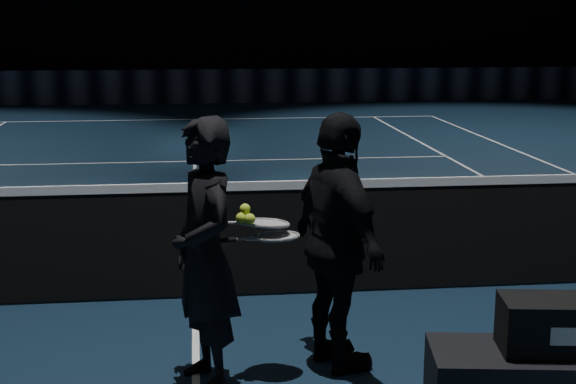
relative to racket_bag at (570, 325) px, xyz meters
name	(u,v)px	position (x,y,z in m)	size (l,w,h in m)	color
floor	(195,298)	(-2.02, 2.34, -0.59)	(36.00, 36.00, 0.00)	black
court_lines	(195,297)	(-2.02, 2.34, -0.59)	(10.98, 23.78, 0.01)	white
net_mesh	(194,244)	(-2.02, 2.34, -0.14)	(12.80, 0.02, 0.86)	black
net_tape	(193,187)	(-2.02, 2.34, 0.32)	(12.80, 0.03, 0.07)	white
sponsor_backdrop	(194,86)	(-2.02, 17.84, -0.14)	(22.00, 0.15, 0.90)	black
racket_bag	(570,325)	(0.00, 0.00, 0.00)	(0.74, 0.32, 0.30)	black
player_a	(205,254)	(-1.95, 0.77, 0.24)	(0.60, 0.40, 1.66)	black
player_b	(338,243)	(-1.11, 0.92, 0.24)	(0.97, 0.40, 1.66)	black
racket_lower	(277,236)	(-1.50, 0.85, 0.32)	(0.68, 0.22, 0.03)	black
racket_upper	(267,223)	(-1.56, 0.88, 0.39)	(0.68, 0.22, 0.03)	black
tennis_balls	(245,216)	(-1.70, 0.82, 0.46)	(0.12, 0.10, 0.12)	#CEED32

